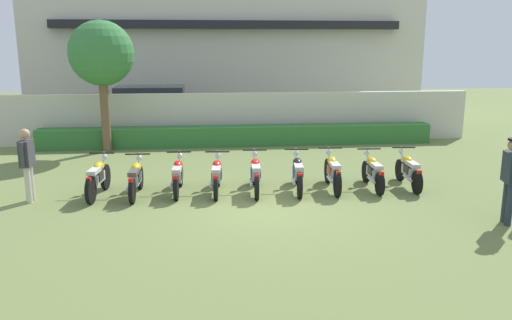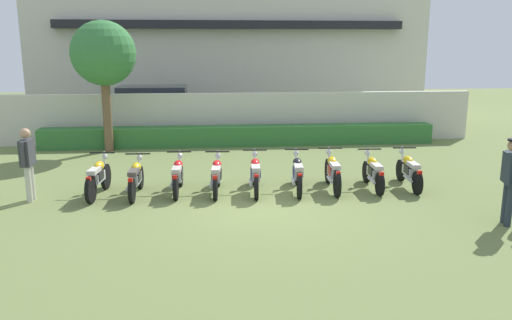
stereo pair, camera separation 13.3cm
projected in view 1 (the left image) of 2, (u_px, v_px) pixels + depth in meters
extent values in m
plane|color=olive|center=(264.00, 207.00, 11.37)|extent=(60.00, 60.00, 0.00)
cube|color=beige|center=(225.00, 35.00, 25.91)|extent=(18.29, 6.00, 7.99)
cube|color=black|center=(229.00, 25.00, 22.67)|extent=(15.37, 0.50, 0.36)
cube|color=beige|center=(237.00, 118.00, 18.89)|extent=(17.38, 0.30, 1.81)
cube|color=#337033|center=(239.00, 136.00, 18.33)|extent=(13.90, 0.70, 0.70)
cube|color=black|center=(156.00, 115.00, 20.98)|extent=(4.53, 1.93, 1.00)
cube|color=#2D333D|center=(150.00, 94.00, 20.79)|extent=(2.73, 1.75, 0.65)
cylinder|color=black|center=(196.00, 120.00, 22.11)|extent=(0.68, 0.23, 0.68)
cylinder|color=black|center=(194.00, 127.00, 20.31)|extent=(0.68, 0.23, 0.68)
cylinder|color=black|center=(121.00, 121.00, 21.83)|extent=(0.68, 0.23, 0.68)
cylinder|color=black|center=(113.00, 128.00, 20.03)|extent=(0.68, 0.23, 0.68)
cylinder|color=brown|center=(105.00, 114.00, 17.12)|extent=(0.30, 0.30, 2.51)
sphere|color=#387A3D|center=(101.00, 53.00, 16.69)|extent=(2.11, 2.11, 2.11)
cylinder|color=black|center=(105.00, 177.00, 12.75)|extent=(0.15, 0.64, 0.63)
cylinder|color=black|center=(91.00, 190.00, 11.57)|extent=(0.15, 0.64, 0.63)
cube|color=silver|center=(97.00, 178.00, 12.08)|extent=(0.26, 0.62, 0.22)
ellipsoid|color=yellow|center=(99.00, 166.00, 12.19)|extent=(0.26, 0.46, 0.22)
cube|color=beige|center=(94.00, 171.00, 11.81)|extent=(0.25, 0.54, 0.10)
cube|color=red|center=(88.00, 179.00, 11.41)|extent=(0.11, 0.09, 0.08)
cylinder|color=silver|center=(104.00, 165.00, 12.59)|extent=(0.07, 0.23, 0.65)
cylinder|color=black|center=(102.00, 153.00, 12.43)|extent=(0.60, 0.09, 0.04)
sphere|color=silver|center=(104.00, 157.00, 12.66)|extent=(0.14, 0.14, 0.14)
cylinder|color=silver|center=(89.00, 186.00, 11.86)|extent=(0.12, 0.55, 0.07)
cube|color=black|center=(97.00, 176.00, 12.02)|extent=(0.27, 0.38, 0.20)
cylinder|color=black|center=(140.00, 178.00, 12.80)|extent=(0.11, 0.57, 0.56)
cylinder|color=black|center=(132.00, 191.00, 11.60)|extent=(0.11, 0.57, 0.56)
cube|color=silver|center=(136.00, 179.00, 12.12)|extent=(0.22, 0.61, 0.22)
ellipsoid|color=yellow|center=(136.00, 167.00, 12.23)|extent=(0.23, 0.45, 0.22)
cube|color=#4C4742|center=(134.00, 172.00, 11.85)|extent=(0.22, 0.53, 0.10)
cube|color=red|center=(131.00, 181.00, 11.44)|extent=(0.10, 0.08, 0.08)
cylinder|color=silver|center=(139.00, 166.00, 12.64)|extent=(0.06, 0.23, 0.65)
cylinder|color=black|center=(138.00, 154.00, 12.48)|extent=(0.60, 0.06, 0.04)
sphere|color=silver|center=(139.00, 158.00, 12.71)|extent=(0.14, 0.14, 0.14)
cylinder|color=silver|center=(129.00, 187.00, 11.89)|extent=(0.09, 0.55, 0.07)
cube|color=black|center=(135.00, 177.00, 12.06)|extent=(0.25, 0.37, 0.20)
cylinder|color=black|center=(180.00, 175.00, 13.04)|extent=(0.11, 0.57, 0.57)
cylinder|color=black|center=(176.00, 188.00, 11.85)|extent=(0.11, 0.57, 0.57)
cube|color=silver|center=(178.00, 176.00, 12.36)|extent=(0.23, 0.61, 0.22)
ellipsoid|color=red|center=(178.00, 165.00, 12.48)|extent=(0.24, 0.45, 0.22)
cube|color=#B2ADA3|center=(177.00, 170.00, 12.09)|extent=(0.22, 0.53, 0.10)
cube|color=red|center=(175.00, 178.00, 11.70)|extent=(0.10, 0.08, 0.08)
cylinder|color=silver|center=(180.00, 164.00, 12.88)|extent=(0.06, 0.23, 0.65)
cylinder|color=black|center=(179.00, 152.00, 12.72)|extent=(0.60, 0.06, 0.04)
sphere|color=silver|center=(180.00, 156.00, 12.95)|extent=(0.14, 0.14, 0.14)
cylinder|color=silver|center=(172.00, 184.00, 12.14)|extent=(0.09, 0.55, 0.07)
cube|color=black|center=(178.00, 174.00, 12.30)|extent=(0.26, 0.37, 0.20)
cylinder|color=black|center=(218.00, 175.00, 13.06)|extent=(0.13, 0.57, 0.56)
cylinder|color=black|center=(216.00, 188.00, 11.85)|extent=(0.13, 0.57, 0.56)
cube|color=silver|center=(217.00, 176.00, 12.37)|extent=(0.25, 0.61, 0.22)
ellipsoid|color=red|center=(217.00, 165.00, 12.49)|extent=(0.25, 0.46, 0.22)
cube|color=#B2ADA3|center=(216.00, 170.00, 12.10)|extent=(0.24, 0.53, 0.10)
cube|color=red|center=(215.00, 178.00, 11.69)|extent=(0.11, 0.09, 0.08)
cylinder|color=silver|center=(218.00, 164.00, 12.91)|extent=(0.07, 0.23, 0.65)
cylinder|color=black|center=(217.00, 152.00, 12.75)|extent=(0.60, 0.08, 0.04)
sphere|color=silver|center=(218.00, 156.00, 12.97)|extent=(0.14, 0.14, 0.14)
cylinder|color=silver|center=(211.00, 184.00, 12.15)|extent=(0.11, 0.55, 0.07)
cube|color=black|center=(217.00, 174.00, 12.31)|extent=(0.27, 0.38, 0.20)
cylinder|color=black|center=(254.00, 173.00, 13.16)|extent=(0.13, 0.61, 0.61)
cylinder|color=black|center=(257.00, 187.00, 11.89)|extent=(0.13, 0.61, 0.61)
cube|color=silver|center=(256.00, 174.00, 12.45)|extent=(0.24, 0.61, 0.22)
ellipsoid|color=red|center=(255.00, 163.00, 12.56)|extent=(0.25, 0.45, 0.22)
cube|color=#B2ADA3|center=(256.00, 168.00, 12.18)|extent=(0.23, 0.53, 0.10)
cube|color=red|center=(257.00, 176.00, 11.73)|extent=(0.10, 0.09, 0.08)
cylinder|color=silver|center=(255.00, 162.00, 13.01)|extent=(0.06, 0.23, 0.65)
cylinder|color=black|center=(255.00, 150.00, 12.85)|extent=(0.60, 0.07, 0.04)
sphere|color=silver|center=(254.00, 154.00, 13.07)|extent=(0.14, 0.14, 0.14)
cylinder|color=silver|center=(251.00, 182.00, 12.23)|extent=(0.10, 0.55, 0.07)
cube|color=navy|center=(256.00, 173.00, 12.39)|extent=(0.26, 0.37, 0.20)
cylinder|color=black|center=(295.00, 172.00, 13.25)|extent=(0.15, 0.61, 0.61)
cylinder|color=black|center=(300.00, 186.00, 11.98)|extent=(0.15, 0.61, 0.61)
cube|color=silver|center=(298.00, 173.00, 12.54)|extent=(0.26, 0.62, 0.22)
ellipsoid|color=black|center=(297.00, 162.00, 12.65)|extent=(0.26, 0.46, 0.22)
cube|color=#B2ADA3|center=(299.00, 167.00, 12.27)|extent=(0.25, 0.54, 0.10)
cube|color=red|center=(300.00, 175.00, 11.82)|extent=(0.11, 0.09, 0.08)
cylinder|color=silver|center=(296.00, 161.00, 13.10)|extent=(0.07, 0.23, 0.65)
cylinder|color=black|center=(296.00, 149.00, 12.94)|extent=(0.60, 0.10, 0.04)
sphere|color=silver|center=(296.00, 153.00, 13.16)|extent=(0.14, 0.14, 0.14)
cylinder|color=silver|center=(293.00, 181.00, 12.32)|extent=(0.13, 0.55, 0.07)
cube|color=navy|center=(298.00, 172.00, 12.48)|extent=(0.28, 0.38, 0.20)
cylinder|color=black|center=(328.00, 171.00, 13.35)|extent=(0.13, 0.64, 0.64)
cylinder|color=black|center=(337.00, 184.00, 12.10)|extent=(0.13, 0.64, 0.64)
cube|color=silver|center=(333.00, 172.00, 12.64)|extent=(0.24, 0.61, 0.22)
ellipsoid|color=yellow|center=(332.00, 161.00, 12.76)|extent=(0.25, 0.45, 0.22)
cube|color=beige|center=(335.00, 165.00, 12.37)|extent=(0.24, 0.53, 0.10)
cube|color=red|center=(339.00, 173.00, 11.94)|extent=(0.11, 0.09, 0.08)
cylinder|color=silver|center=(329.00, 160.00, 13.19)|extent=(0.07, 0.23, 0.65)
cylinder|color=black|center=(330.00, 148.00, 13.03)|extent=(0.60, 0.08, 0.04)
sphere|color=silver|center=(328.00, 152.00, 13.26)|extent=(0.14, 0.14, 0.14)
cylinder|color=silver|center=(330.00, 179.00, 12.42)|extent=(0.11, 0.55, 0.07)
cube|color=#A51414|center=(333.00, 170.00, 12.58)|extent=(0.26, 0.38, 0.20)
cylinder|color=black|center=(366.00, 172.00, 13.43)|extent=(0.12, 0.56, 0.56)
cylinder|color=black|center=(380.00, 184.00, 12.23)|extent=(0.12, 0.56, 0.56)
cube|color=silver|center=(373.00, 172.00, 12.75)|extent=(0.23, 0.61, 0.22)
ellipsoid|color=yellow|center=(372.00, 162.00, 12.87)|extent=(0.24, 0.45, 0.22)
cube|color=beige|center=(377.00, 166.00, 12.48)|extent=(0.23, 0.53, 0.10)
cube|color=red|center=(382.00, 173.00, 12.07)|extent=(0.10, 0.08, 0.08)
cylinder|color=silver|center=(368.00, 160.00, 13.27)|extent=(0.06, 0.23, 0.65)
cylinder|color=black|center=(369.00, 149.00, 13.11)|extent=(0.60, 0.07, 0.04)
sphere|color=silver|center=(367.00, 153.00, 13.34)|extent=(0.14, 0.14, 0.14)
cylinder|color=silver|center=(371.00, 180.00, 12.53)|extent=(0.10, 0.55, 0.07)
cube|color=black|center=(374.00, 171.00, 12.69)|extent=(0.26, 0.37, 0.20)
cylinder|color=black|center=(400.00, 170.00, 13.58)|extent=(0.12, 0.57, 0.57)
cylinder|color=black|center=(417.00, 182.00, 12.34)|extent=(0.12, 0.57, 0.57)
cube|color=silver|center=(409.00, 171.00, 12.88)|extent=(0.23, 0.61, 0.22)
ellipsoid|color=yellow|center=(408.00, 160.00, 13.00)|extent=(0.25, 0.45, 0.22)
cube|color=beige|center=(413.00, 164.00, 12.61)|extent=(0.23, 0.53, 0.10)
cube|color=red|center=(419.00, 172.00, 12.19)|extent=(0.10, 0.09, 0.08)
cylinder|color=silver|center=(402.00, 159.00, 13.42)|extent=(0.06, 0.23, 0.65)
cylinder|color=black|center=(404.00, 147.00, 13.27)|extent=(0.60, 0.07, 0.04)
sphere|color=silver|center=(401.00, 151.00, 13.49)|extent=(0.14, 0.14, 0.14)
cylinder|color=silver|center=(408.00, 178.00, 12.66)|extent=(0.10, 0.55, 0.07)
cube|color=black|center=(410.00, 169.00, 12.82)|extent=(0.26, 0.37, 0.20)
cylinder|color=beige|center=(31.00, 183.00, 11.82)|extent=(0.13, 0.13, 0.84)
cylinder|color=beige|center=(28.00, 185.00, 11.61)|extent=(0.13, 0.13, 0.84)
cube|color=#38383D|center=(26.00, 153.00, 11.56)|extent=(0.22, 0.49, 0.59)
cylinder|color=#38383D|center=(31.00, 150.00, 11.84)|extent=(0.09, 0.09, 0.56)
cylinder|color=#38383D|center=(22.00, 155.00, 11.27)|extent=(0.09, 0.09, 0.56)
sphere|color=tan|center=(25.00, 134.00, 11.46)|extent=(0.23, 0.23, 0.23)
cylinder|color=#28333D|center=(509.00, 205.00, 10.14)|extent=(0.13, 0.13, 0.85)
cylinder|color=#28333D|center=(506.00, 202.00, 10.35)|extent=(0.13, 0.13, 0.85)
cube|color=#28333D|center=(511.00, 168.00, 10.08)|extent=(0.33, 0.54, 0.60)
cylinder|color=#28333D|center=(506.00, 164.00, 10.37)|extent=(0.09, 0.09, 0.57)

